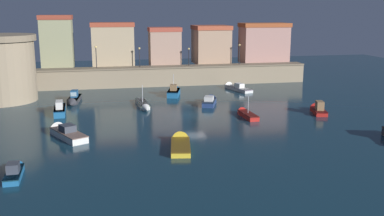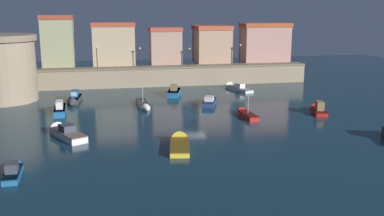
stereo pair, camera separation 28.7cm
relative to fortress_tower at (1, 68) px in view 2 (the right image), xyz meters
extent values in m
plane|color=#112D3D|center=(24.10, -13.61, -4.57)|extent=(122.59, 122.59, 0.00)
cube|color=gray|center=(24.10, 8.20, -3.10)|extent=(47.08, 2.75, 2.94)
cube|color=#73644F|center=(24.10, 8.20, -1.51)|extent=(47.08, 3.05, 0.24)
cube|color=gray|center=(6.61, 12.06, 2.25)|extent=(4.97, 4.97, 7.78)
cube|color=brown|center=(6.61, 12.06, 6.49)|extent=(5.17, 5.17, 0.70)
cube|color=tan|center=(15.51, 11.25, 1.66)|extent=(6.84, 3.34, 6.58)
cube|color=#9D412B|center=(15.51, 11.25, 5.30)|extent=(7.11, 3.48, 0.70)
cube|color=#A4806D|center=(24.19, 11.29, 1.23)|extent=(5.22, 3.43, 5.73)
cube|color=#A24232|center=(24.19, 11.29, 4.44)|extent=(5.43, 3.57, 0.70)
cube|color=tan|center=(32.60, 12.56, 1.32)|extent=(5.91, 5.96, 5.92)
cube|color=#AE4C31|center=(32.60, 12.56, 4.63)|extent=(6.14, 6.20, 0.70)
cube|color=#AA7B71|center=(42.13, 11.76, 1.52)|extent=(8.24, 4.36, 6.31)
cube|color=#A04A26|center=(42.13, 11.76, 5.03)|extent=(8.57, 4.53, 0.70)
cylinder|color=gray|center=(0.00, 0.00, -0.46)|extent=(9.21, 9.21, 8.22)
cylinder|color=black|center=(12.75, 8.20, 0.19)|extent=(0.12, 0.12, 3.18)
sphere|color=#F9D172|center=(12.75, 8.20, 1.93)|extent=(0.32, 0.32, 0.32)
cylinder|color=black|center=(19.59, 8.20, 0.03)|extent=(0.12, 0.12, 2.84)
sphere|color=#F9D172|center=(19.59, 8.20, 1.60)|extent=(0.32, 0.32, 0.32)
cylinder|color=black|center=(27.72, 8.20, -0.08)|extent=(0.12, 0.12, 2.63)
sphere|color=#F9D172|center=(27.72, 8.20, 1.39)|extent=(0.32, 0.32, 0.32)
cylinder|color=black|center=(36.44, 8.20, 0.16)|extent=(0.12, 0.12, 3.11)
sphere|color=#F9D172|center=(36.44, 8.20, 1.86)|extent=(0.32, 0.32, 0.32)
cube|color=red|center=(29.91, -15.94, -4.30)|extent=(1.30, 4.19, 0.55)
cone|color=red|center=(29.80, -13.34, -4.30)|extent=(1.11, 1.21, 1.06)
cube|color=#550F0C|center=(29.91, -15.94, -4.06)|extent=(1.33, 4.28, 0.08)
cylinder|color=#B2B2B7|center=(29.91, -15.89, -3.04)|extent=(0.08, 0.08, 1.96)
cube|color=gold|center=(20.05, -26.25, -4.31)|extent=(2.46, 5.01, 0.52)
cone|color=gold|center=(20.56, -23.27, -4.31)|extent=(1.79, 1.59, 1.58)
cube|color=brown|center=(20.05, -26.25, -4.09)|extent=(2.50, 5.11, 0.08)
cube|color=#333338|center=(9.66, -2.28, -4.26)|extent=(1.79, 4.92, 0.62)
cone|color=#333338|center=(9.37, -5.29, -4.26)|extent=(1.39, 1.46, 1.27)
cube|color=black|center=(9.66, -2.28, -4.00)|extent=(1.83, 5.02, 0.08)
cube|color=navy|center=(9.67, -2.18, -3.50)|extent=(1.01, 1.59, 0.91)
cube|color=#99B7C6|center=(9.60, -2.94, -3.46)|extent=(0.78, 0.13, 0.54)
cube|color=#195689|center=(8.30, -9.49, -4.17)|extent=(1.50, 5.01, 0.81)
cone|color=#195689|center=(8.14, -6.37, -4.17)|extent=(1.26, 1.45, 1.19)
cube|color=navy|center=(8.30, -9.49, -3.80)|extent=(1.53, 5.11, 0.08)
cube|color=silver|center=(8.33, -10.06, -3.33)|extent=(0.87, 1.97, 0.87)
cube|color=#195689|center=(23.62, -1.02, -4.15)|extent=(2.58, 4.37, 0.84)
cone|color=#195689|center=(24.31, 1.47, -4.15)|extent=(1.72, 1.50, 1.47)
cube|color=#0F2B46|center=(23.62, -1.02, -3.77)|extent=(2.63, 4.46, 0.08)
cube|color=olive|center=(23.54, -1.31, -3.30)|extent=(1.16, 1.20, 0.87)
cylinder|color=#B2B2B7|center=(23.58, -1.18, -2.56)|extent=(0.08, 0.08, 2.34)
cube|color=red|center=(38.97, -15.67, -4.31)|extent=(2.27, 4.01, 0.53)
cone|color=red|center=(39.59, -13.37, -4.31)|extent=(1.50, 1.35, 1.26)
cube|color=#470A0A|center=(38.97, -15.67, -4.08)|extent=(2.32, 4.09, 0.08)
cube|color=olive|center=(38.89, -15.97, -3.52)|extent=(1.15, 1.54, 1.04)
cube|color=silver|center=(34.21, 1.28, -4.33)|extent=(2.94, 5.96, 0.49)
cone|color=silver|center=(33.27, 4.69, -4.33)|extent=(1.70, 1.72, 1.38)
cube|color=slate|center=(34.21, 1.28, -4.12)|extent=(3.00, 6.08, 0.08)
cube|color=silver|center=(34.28, 1.05, -3.76)|extent=(1.27, 1.66, 0.65)
cube|color=#195689|center=(6.61, -30.38, -4.33)|extent=(1.25, 3.70, 0.49)
cone|color=#195689|center=(6.52, -28.09, -4.33)|extent=(1.09, 1.07, 1.05)
cube|color=#0E2D3A|center=(6.61, -30.38, -4.12)|extent=(1.27, 3.77, 0.08)
cube|color=#333842|center=(6.62, -30.52, -3.73)|extent=(0.92, 1.20, 0.71)
cube|color=#99B7C6|center=(6.59, -29.93, -3.69)|extent=(0.79, 0.09, 0.42)
cube|color=silver|center=(18.50, -6.77, -4.33)|extent=(1.39, 5.79, 0.49)
cone|color=silver|center=(18.65, -10.29, -4.33)|extent=(1.15, 1.44, 1.09)
cube|color=#597C52|center=(18.50, -6.77, -4.13)|extent=(1.41, 5.90, 0.08)
cylinder|color=#B2B2B7|center=(18.51, -7.05, -2.95)|extent=(0.08, 0.08, 2.27)
cube|color=navy|center=(27.18, -8.23, -4.24)|extent=(2.79, 4.26, 0.67)
cone|color=navy|center=(28.08, -5.88, -4.24)|extent=(1.70, 1.54, 1.39)
cube|color=#131F32|center=(27.18, -8.23, -3.94)|extent=(2.85, 4.34, 0.08)
cube|color=silver|center=(27.03, -8.62, -3.62)|extent=(1.59, 1.87, 0.56)
cube|color=#99B7C6|center=(27.31, -7.89, -3.59)|extent=(0.95, 0.41, 0.33)
cube|color=silver|center=(9.97, -20.50, -4.23)|extent=(3.94, 5.59, 0.69)
cone|color=silver|center=(8.43, -17.49, -4.23)|extent=(2.01, 1.95, 1.54)
cube|color=#765A4E|center=(9.97, -20.50, -3.92)|extent=(4.02, 5.70, 0.08)
cube|color=#333842|center=(9.90, -20.36, -3.56)|extent=(1.79, 1.92, 0.65)
sphere|color=#EA4C19|center=(10.07, -17.38, -4.57)|extent=(0.45, 0.45, 0.45)
camera|label=1|loc=(13.29, -63.76, 7.78)|focal=41.55mm
camera|label=2|loc=(13.57, -63.81, 7.78)|focal=41.55mm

